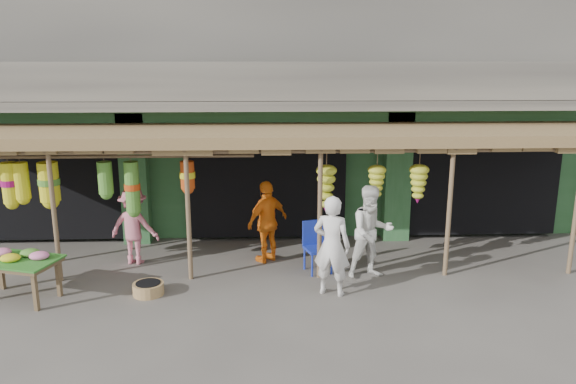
{
  "coord_description": "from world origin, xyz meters",
  "views": [
    {
      "loc": [
        -0.01,
        -10.46,
        4.26
      ],
      "look_at": [
        0.44,
        1.0,
        1.42
      ],
      "focal_mm": 35.0,
      "sensor_mm": 36.0,
      "label": 1
    }
  ],
  "objects_px": {
    "blue_chair": "(316,243)",
    "person_shopper": "(134,226)",
    "person_right": "(371,232)",
    "person_front": "(332,246)",
    "person_vendor": "(268,222)",
    "flower_table": "(17,261)"
  },
  "relations": [
    {
      "from": "blue_chair",
      "to": "person_right",
      "type": "height_order",
      "value": "person_right"
    },
    {
      "from": "person_shopper",
      "to": "blue_chair",
      "type": "bearing_deg",
      "value": -175.31
    },
    {
      "from": "person_front",
      "to": "person_right",
      "type": "relative_size",
      "value": 1.01
    },
    {
      "from": "flower_table",
      "to": "person_shopper",
      "type": "bearing_deg",
      "value": 63.23
    },
    {
      "from": "person_front",
      "to": "person_vendor",
      "type": "bearing_deg",
      "value": -35.01
    },
    {
      "from": "person_shopper",
      "to": "flower_table",
      "type": "bearing_deg",
      "value": 59.2
    },
    {
      "from": "person_vendor",
      "to": "person_shopper",
      "type": "height_order",
      "value": "person_vendor"
    },
    {
      "from": "blue_chair",
      "to": "flower_table",
      "type": "bearing_deg",
      "value": 174.87
    },
    {
      "from": "person_shopper",
      "to": "person_front",
      "type": "bearing_deg",
      "value": 169.46
    },
    {
      "from": "blue_chair",
      "to": "person_vendor",
      "type": "relative_size",
      "value": 0.59
    },
    {
      "from": "flower_table",
      "to": "blue_chair",
      "type": "height_order",
      "value": "blue_chair"
    },
    {
      "from": "blue_chair",
      "to": "person_right",
      "type": "bearing_deg",
      "value": -37.85
    },
    {
      "from": "flower_table",
      "to": "person_front",
      "type": "bearing_deg",
      "value": 17.26
    },
    {
      "from": "flower_table",
      "to": "person_right",
      "type": "xyz_separation_m",
      "value": [
        6.42,
        0.78,
        0.2
      ]
    },
    {
      "from": "blue_chair",
      "to": "person_front",
      "type": "xyz_separation_m",
      "value": [
        0.17,
        -1.16,
        0.36
      ]
    },
    {
      "from": "person_front",
      "to": "person_vendor",
      "type": "xyz_separation_m",
      "value": [
        -1.14,
        1.72,
        -0.06
      ]
    },
    {
      "from": "blue_chair",
      "to": "person_shopper",
      "type": "height_order",
      "value": "person_shopper"
    },
    {
      "from": "person_right",
      "to": "person_shopper",
      "type": "bearing_deg",
      "value": 156.49
    },
    {
      "from": "person_right",
      "to": "person_front",
      "type": "bearing_deg",
      "value": -150.24
    },
    {
      "from": "flower_table",
      "to": "blue_chair",
      "type": "xyz_separation_m",
      "value": [
        5.39,
        1.17,
        -0.15
      ]
    },
    {
      "from": "blue_chair",
      "to": "person_vendor",
      "type": "height_order",
      "value": "person_vendor"
    },
    {
      "from": "flower_table",
      "to": "person_vendor",
      "type": "relative_size",
      "value": 0.97
    }
  ]
}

